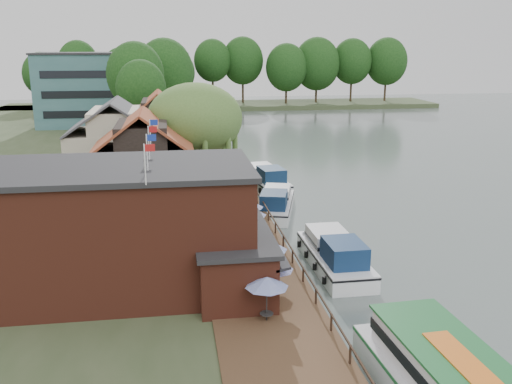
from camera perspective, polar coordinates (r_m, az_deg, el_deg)
name	(u,v)px	position (r m, az deg, el deg)	size (l,w,h in m)	color
ground	(376,280)	(37.94, 11.90, -8.61)	(260.00, 260.00, 0.00)	slate
land_bank	(21,171)	(71.14, -22.48, 1.96)	(50.00, 140.00, 1.00)	#384728
quay_deck	(235,223)	(44.94, -2.14, -3.14)	(6.00, 50.00, 0.10)	#47301E
quay_rail	(267,214)	(45.65, 1.15, -2.26)	(0.20, 49.00, 1.00)	black
pub	(152,226)	(33.14, -10.37, -3.40)	(20.00, 11.00, 7.30)	maroon
hotel_block	(115,89)	(103.22, -13.96, 10.01)	(25.40, 12.40, 12.30)	#38666B
cottage_a	(144,163)	(47.55, -11.17, 2.82)	(8.60, 7.60, 8.50)	black
cottage_b	(116,144)	(57.56, -13.78, 4.71)	(9.60, 8.60, 8.50)	beige
cottage_c	(159,129)	(66.23, -9.67, 6.18)	(7.60, 7.60, 8.50)	black
willow	(196,140)	(52.28, -6.06, 5.15)	(8.60, 8.60, 10.43)	#476B2D
umbrella_0	(267,299)	(29.28, 1.08, -10.62)	(2.22, 2.22, 2.38)	navy
umbrella_1	(273,281)	(31.33, 1.67, -8.86)	(2.29, 2.29, 2.38)	navy
umbrella_2	(268,260)	(34.11, 1.18, -6.84)	(2.34, 2.34, 2.38)	navy
umbrella_3	(253,241)	(37.28, -0.31, -4.93)	(2.22, 2.22, 2.38)	#1B4097
umbrella_4	(251,224)	(40.74, -0.52, -3.21)	(2.25, 2.25, 2.38)	navy
umbrella_5	(249,216)	(42.66, -0.71, -2.37)	(2.21, 2.21, 2.38)	navy
umbrella_6	(240,206)	(45.24, -1.60, -1.38)	(2.04, 2.04, 2.38)	navy
cruiser_0	(335,250)	(38.91, 7.89, -5.78)	(3.41, 10.52, 2.58)	white
cruiser_1	(276,200)	(50.94, 1.97, -0.82)	(3.19, 9.87, 2.39)	silver
cruiser_2	(266,176)	(59.95, 0.97, 1.63)	(3.34, 10.33, 2.52)	silver
bank_tree_0	(142,105)	(76.93, -11.35, 8.51)	(6.51, 6.51, 11.81)	#143811
bank_tree_1	(136,92)	(83.90, -11.89, 9.76)	(8.10, 8.10, 14.10)	#143811
bank_tree_2	(165,85)	(92.37, -9.08, 10.48)	(8.98, 8.98, 14.64)	#143811
bank_tree_3	(176,84)	(110.75, -7.97, 10.64)	(7.11, 7.11, 12.53)	#143811
bank_tree_4	(157,85)	(119.52, -9.86, 10.47)	(6.94, 6.94, 10.92)	#143811
bank_tree_5	(171,78)	(126.66, -8.50, 11.24)	(6.47, 6.47, 13.06)	#143811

